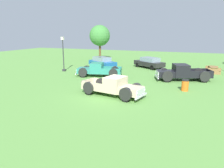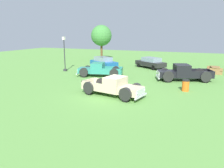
{
  "view_description": "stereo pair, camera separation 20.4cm",
  "coord_description": "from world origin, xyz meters",
  "views": [
    {
      "loc": [
        5.93,
        -14.88,
        4.74
      ],
      "look_at": [
        -0.06,
        -0.01,
        0.9
      ],
      "focal_mm": 34.98,
      "sensor_mm": 36.0,
      "label": 1
    },
    {
      "loc": [
        6.12,
        -14.8,
        4.74
      ],
      "look_at": [
        -0.06,
        -0.01,
        0.9
      ],
      "focal_mm": 34.98,
      "sensor_mm": 36.0,
      "label": 2
    }
  ],
  "objects": [
    {
      "name": "sedan_distant_a",
      "position": [
        -6.27,
        11.88,
        0.76
      ],
      "size": [
        4.6,
        3.76,
        1.44
      ],
      "color": "#195699",
      "rests_on": "ground_plane"
    },
    {
      "name": "pickup_truck_behind_left",
      "position": [
        -4.42,
        6.25,
        0.71
      ],
      "size": [
        5.15,
        2.92,
        1.49
      ],
      "color": "#2D8475",
      "rests_on": "ground_plane"
    },
    {
      "name": "trash_can",
      "position": [
        5.01,
        3.51,
        0.48
      ],
      "size": [
        0.59,
        0.59,
        0.95
      ],
      "color": "orange",
      "rests_on": "ground_plane"
    },
    {
      "name": "lamp_post_far",
      "position": [
        -9.55,
        7.63,
        2.23
      ],
      "size": [
        0.36,
        0.36,
        4.25
      ],
      "color": "#2D2D33",
      "rests_on": "ground_plane"
    },
    {
      "name": "picnic_table",
      "position": [
        7.49,
        13.01,
        0.49
      ],
      "size": [
        1.72,
        1.99,
        0.78
      ],
      "color": "olive",
      "rests_on": "ground_plane"
    },
    {
      "name": "pickup_truck_foreground",
      "position": [
        0.29,
        -0.08,
        0.71
      ],
      "size": [
        5.1,
        2.67,
        1.49
      ],
      "color": "#C6B793",
      "rests_on": "ground_plane"
    },
    {
      "name": "oak_tree_east",
      "position": [
        -9.92,
        18.99,
        4.13
      ],
      "size": [
        3.45,
        3.45,
        5.88
      ],
      "color": "brown",
      "rests_on": "ground_plane"
    },
    {
      "name": "sedan_distant_b",
      "position": [
        -0.28,
        13.95,
        0.75
      ],
      "size": [
        4.54,
        3.9,
        1.44
      ],
      "color": "black",
      "rests_on": "ground_plane"
    },
    {
      "name": "ground_plane",
      "position": [
        0.0,
        0.0,
        0.0
      ],
      "size": [
        80.0,
        80.0,
        0.0
      ],
      "primitive_type": "plane",
      "color": "#5B9342"
    },
    {
      "name": "pickup_truck_behind_right",
      "position": [
        4.22,
        7.47,
        0.77
      ],
      "size": [
        5.62,
        3.59,
        1.62
      ],
      "color": "black",
      "rests_on": "ground_plane"
    }
  ]
}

